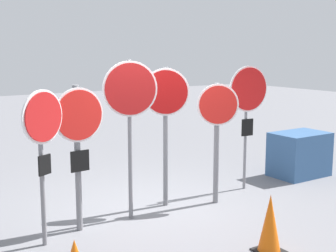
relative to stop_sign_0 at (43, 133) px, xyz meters
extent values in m
plane|color=slate|center=(1.81, 0.39, -1.47)|extent=(40.00, 40.00, 0.00)
cylinder|color=slate|center=(-0.02, 0.04, -0.52)|extent=(0.06, 0.06, 1.91)
cylinder|color=white|center=(0.00, -0.01, 0.20)|extent=(0.61, 0.33, 0.68)
cylinder|color=red|center=(0.01, -0.02, 0.20)|extent=(0.56, 0.31, 0.62)
cube|color=black|center=(0.00, -0.01, -0.41)|extent=(0.19, 0.11, 0.25)
cylinder|color=slate|center=(0.55, 0.27, -0.46)|extent=(0.08, 0.08, 2.03)
cylinder|color=white|center=(0.56, 0.20, 0.16)|extent=(0.73, 0.09, 0.74)
cylinder|color=red|center=(0.56, 0.18, 0.16)|extent=(0.67, 0.08, 0.68)
cube|color=black|center=(0.56, 0.20, -0.47)|extent=(0.27, 0.05, 0.29)
cylinder|color=slate|center=(1.38, 0.29, -0.30)|extent=(0.06, 0.06, 2.35)
cylinder|color=white|center=(1.37, 0.24, 0.47)|extent=(0.78, 0.24, 0.80)
cylinder|color=red|center=(1.36, 0.22, 0.47)|extent=(0.72, 0.23, 0.74)
cylinder|color=slate|center=(2.13, 0.49, -0.36)|extent=(0.08, 0.08, 2.22)
cylinder|color=white|center=(2.10, 0.44, 0.37)|extent=(0.65, 0.39, 0.74)
cylinder|color=#AD0F0F|center=(2.09, 0.42, 0.37)|extent=(0.60, 0.36, 0.68)
cylinder|color=slate|center=(2.89, 0.15, -0.49)|extent=(0.09, 0.09, 1.97)
cylinder|color=white|center=(2.86, 0.09, 0.16)|extent=(0.60, 0.34, 0.67)
cylinder|color=red|center=(2.85, 0.08, 0.16)|extent=(0.54, 0.31, 0.61)
cylinder|color=slate|center=(3.82, 0.48, -0.41)|extent=(0.05, 0.05, 2.13)
cylinder|color=white|center=(3.82, 0.43, 0.34)|extent=(0.81, 0.09, 0.81)
cylinder|color=red|center=(3.82, 0.42, 0.34)|extent=(0.75, 0.09, 0.75)
cube|color=black|center=(3.82, 0.43, -0.34)|extent=(0.24, 0.04, 0.30)
cube|color=black|center=(2.25, -1.70, -1.46)|extent=(0.34, 0.34, 0.02)
cone|color=#E05B0C|center=(2.25, -1.70, -1.09)|extent=(0.28, 0.28, 0.72)
cube|color=#335684|center=(5.33, 0.54, -1.04)|extent=(1.10, 0.76, 0.87)
camera|label=1|loc=(-1.83, -5.60, 1.02)|focal=50.00mm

